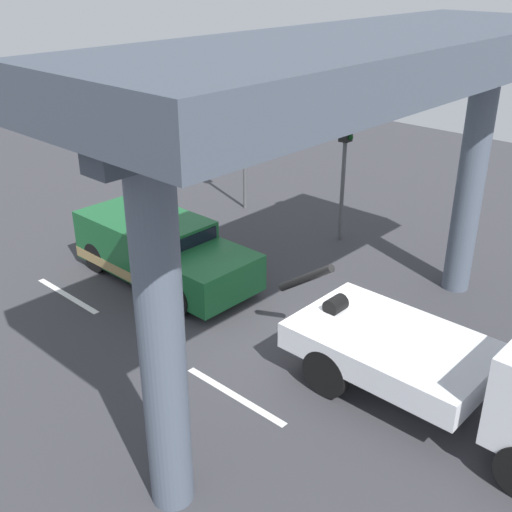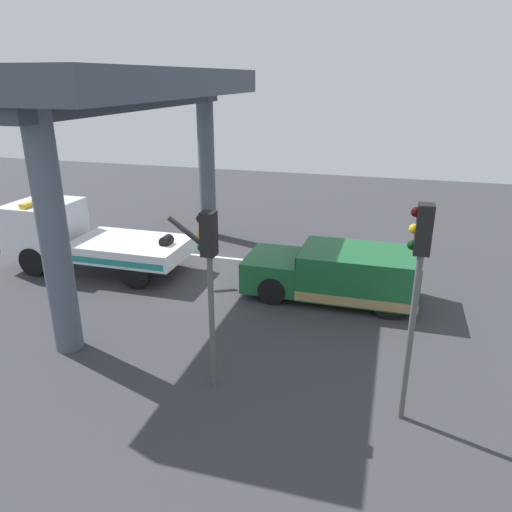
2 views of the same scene
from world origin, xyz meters
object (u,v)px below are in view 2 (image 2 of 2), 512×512
object	(u,v)px
tow_truck_white	(80,236)
towed_van_green	(339,274)
traffic_light_far	(209,263)
traffic_light_near	(418,269)

from	to	relation	value
tow_truck_white	towed_van_green	bearing A→B (deg)	-179.99
tow_truck_white	traffic_light_far	world-z (taller)	traffic_light_far
towed_van_green	traffic_light_near	xyz separation A→B (m)	(-1.89, 5.31, 2.42)
traffic_light_near	traffic_light_far	bearing A→B (deg)	0.00
tow_truck_white	traffic_light_near	bearing A→B (deg)	154.15
towed_van_green	tow_truck_white	bearing A→B (deg)	0.01
tow_truck_white	traffic_light_far	bearing A→B (deg)	142.63
tow_truck_white	towed_van_green	size ratio (longest dim) A/B	1.40
traffic_light_near	traffic_light_far	distance (m)	4.01
towed_van_green	traffic_light_far	size ratio (longest dim) A/B	1.31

